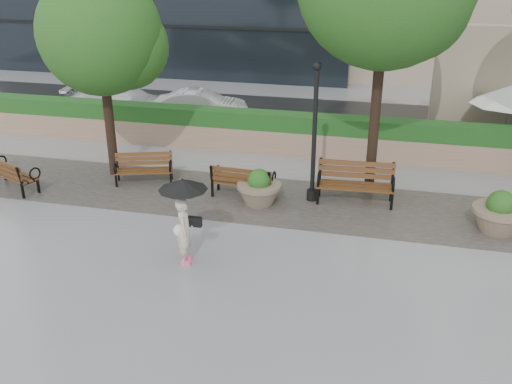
% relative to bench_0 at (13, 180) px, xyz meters
% --- Properties ---
extents(ground, '(100.00, 100.00, 0.00)m').
position_rel_bench_0_xyz_m(ground, '(7.17, -2.04, -0.28)').
color(ground, gray).
rests_on(ground, ground).
extents(cobble_strip, '(28.00, 3.20, 0.01)m').
position_rel_bench_0_xyz_m(cobble_strip, '(7.17, 0.96, -0.27)').
color(cobble_strip, '#383330').
rests_on(cobble_strip, ground).
extents(hedge_wall, '(24.00, 0.80, 1.35)m').
position_rel_bench_0_xyz_m(hedge_wall, '(7.17, 4.96, 0.39)').
color(hedge_wall, '#9C7E64').
rests_on(hedge_wall, ground).
extents(asphalt_street, '(40.00, 7.00, 0.00)m').
position_rel_bench_0_xyz_m(asphalt_street, '(7.17, 8.96, -0.28)').
color(asphalt_street, black).
rests_on(asphalt_street, ground).
extents(bench_0, '(1.87, 1.31, 0.94)m').
position_rel_bench_0_xyz_m(bench_0, '(0.00, 0.00, 0.00)').
color(bench_0, '#583019').
rests_on(bench_0, ground).
extents(bench_1, '(1.75, 1.13, 0.88)m').
position_rel_bench_0_xyz_m(bench_1, '(3.47, 1.30, -0.02)').
color(bench_1, '#583019').
rests_on(bench_1, ground).
extents(bench_2, '(1.77, 0.79, 0.93)m').
position_rel_bench_0_xyz_m(bench_2, '(6.55, 0.99, -0.00)').
color(bench_2, '#583019').
rests_on(bench_2, ground).
extents(bench_3, '(2.10, 0.93, 1.10)m').
position_rel_bench_0_xyz_m(bench_3, '(9.58, 1.33, 0.05)').
color(bench_3, '#583019').
rests_on(bench_3, ground).
extents(planter_left, '(1.19, 1.19, 1.00)m').
position_rel_bench_0_xyz_m(planter_left, '(7.08, 0.66, 0.11)').
color(planter_left, '#7F6B56').
rests_on(planter_left, ground).
extents(planter_right, '(1.28, 1.28, 1.07)m').
position_rel_bench_0_xyz_m(planter_right, '(13.10, 0.43, 0.14)').
color(planter_right, '#7F6B56').
rests_on(planter_right, ground).
extents(lamppost, '(0.28, 0.28, 3.79)m').
position_rel_bench_0_xyz_m(lamppost, '(8.43, 1.24, 1.38)').
color(lamppost, black).
rests_on(lamppost, ground).
extents(tree_0, '(3.54, 3.46, 5.93)m').
position_rel_bench_0_xyz_m(tree_0, '(2.42, 1.86, 3.81)').
color(tree_0, black).
rests_on(tree_0, ground).
extents(patio_umb_white, '(2.50, 2.50, 2.30)m').
position_rel_bench_0_xyz_m(patio_umb_white, '(14.04, 6.50, 1.71)').
color(patio_umb_white, black).
rests_on(patio_umb_white, ground).
extents(car_left, '(4.82, 2.53, 1.33)m').
position_rel_bench_0_xyz_m(car_left, '(-0.10, 7.50, 0.39)').
color(car_left, silver).
rests_on(car_left, ground).
extents(car_right, '(3.80, 1.87, 1.20)m').
position_rel_bench_0_xyz_m(car_right, '(2.97, 8.02, 0.32)').
color(car_right, silver).
rests_on(car_right, ground).
extents(pedestrian, '(1.06, 1.06, 1.94)m').
position_rel_bench_0_xyz_m(pedestrian, '(6.22, -2.70, 0.90)').
color(pedestrian, beige).
rests_on(pedestrian, ground).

